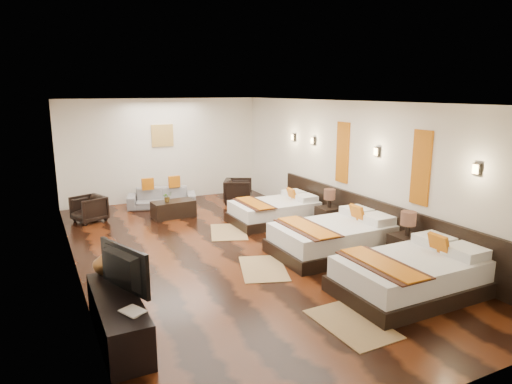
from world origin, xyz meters
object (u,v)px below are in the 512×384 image
figurine (105,261)px  armchair_right (238,191)px  tv_console (118,318)px  tv (117,270)px  bed_far (275,211)px  armchair_left (89,209)px  sofa (162,198)px  nightstand_b (329,216)px  table_plant (167,197)px  bed_near (413,275)px  bed_mid (335,238)px  book (125,315)px  nightstand_a (406,246)px  coffee_table (173,209)px

figurine → armchair_right: bearing=49.1°
tv_console → tv: size_ratio=1.78×
bed_far → armchair_left: bed_far is taller
armchair_right → sofa: bearing=105.3°
nightstand_b → tv: 5.47m
tv → armchair_right: (4.12, 5.48, -0.51)m
armchair_right → table_plant: size_ratio=3.06×
bed_near → nightstand_b: (0.75, 3.19, 0.03)m
nightstand_b → armchair_right: size_ratio=1.26×
table_plant → tv: bearing=-112.1°
bed_near → bed_mid: bed_mid is taller
book → bed_far: bearing=44.5°
bed_far → table_plant: bearing=145.8°
bed_near → sofa: bed_near is taller
nightstand_a → coffee_table: nightstand_a is taller
tv → coffee_table: bearing=-44.6°
bed_far → bed_mid: bearing=-89.9°
bed_far → coffee_table: 2.48m
book → table_plant: (2.05, 5.59, -0.04)m
coffee_table → figurine: bearing=-117.3°
book → table_plant: table_plant is taller
tv → coffee_table: tv is taller
nightstand_a → tv: tv is taller
nightstand_b → coffee_table: (-2.75, 2.54, -0.12)m
figurine → armchair_left: bearing=86.2°
bed_far → sofa: 3.22m
table_plant → tv_console: bearing=-112.0°
bed_mid → sofa: bearing=112.6°
tv → armchair_left: size_ratio=1.51×
sofa → book: bearing=-92.4°
sofa → coffee_table: bearing=-74.2°
book → armchair_right: size_ratio=0.38×
bed_far → tv: size_ratio=1.97×
sofa → armchair_left: (-1.87, -0.55, 0.05)m
bed_near → table_plant: 6.12m
figurine → nightstand_a: bearing=-6.9°
armchair_left → armchair_right: size_ratio=0.92×
tv_console → sofa: tv_console is taller
bed_near → nightstand_a: nightstand_a is taller
nightstand_a → figurine: (-4.95, 0.60, 0.38)m
tv_console → tv: tv is taller
tv_console → sofa: 6.49m
bed_mid → bed_far: size_ratio=1.15×
bed_mid → tv_console: 4.39m
coffee_table → table_plant: (-0.15, -0.01, 0.32)m
bed_far → figurine: figurine is taller
tv_console → bed_near: bearing=-9.0°
bed_near → table_plant: (-2.15, 5.72, 0.22)m
coffee_table → armchair_right: bearing=16.0°
bed_near → book: size_ratio=8.08×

